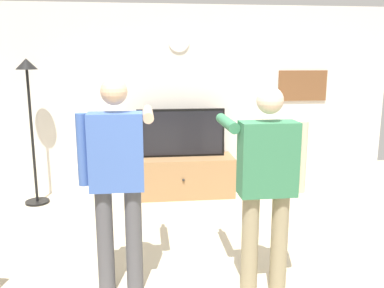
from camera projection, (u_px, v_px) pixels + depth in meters
back_wall at (178, 100)px, 6.02m from camera, size 6.40×0.10×2.70m
tv_stand at (182, 176)px, 5.90m from camera, size 1.49×0.58×0.57m
television at (181, 133)px, 5.82m from camera, size 1.25×0.07×0.69m
wall_clock at (179, 41)px, 5.79m from camera, size 0.29×0.03×0.29m
framed_picture at (302, 86)px, 6.14m from camera, size 0.75×0.04×0.45m
floor_lamp at (29, 102)px, 5.34m from camera, size 0.32×0.32×1.95m
person_standing_nearer_lamp at (117, 174)px, 3.31m from camera, size 0.61×0.78×1.80m
person_standing_nearer_couch at (266, 179)px, 3.28m from camera, size 0.63×0.78×1.74m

